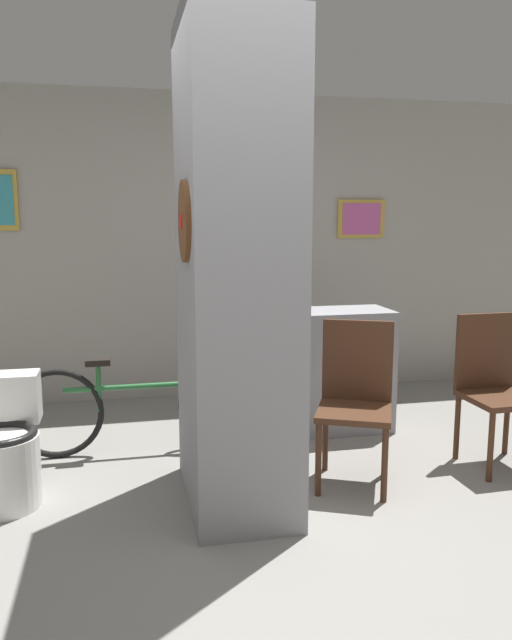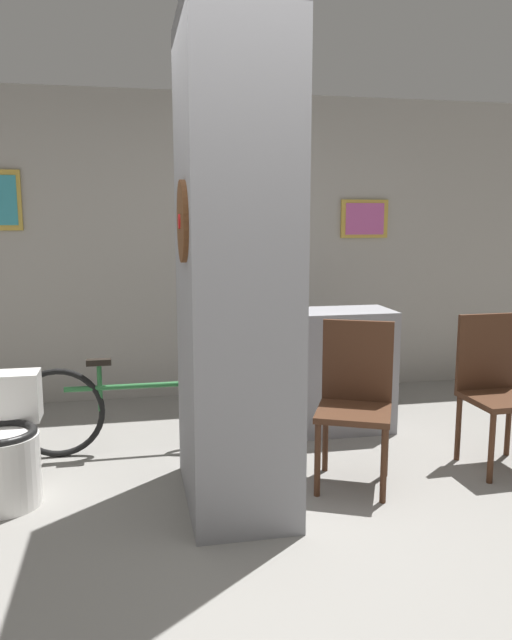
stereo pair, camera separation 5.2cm
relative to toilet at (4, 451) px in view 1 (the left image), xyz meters
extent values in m
plane|color=gray|center=(1.30, -0.72, -0.29)|extent=(14.00, 14.00, 0.00)
cube|color=gray|center=(1.30, 1.91, 1.01)|extent=(8.00, 0.06, 2.60)
cube|color=#B79338|center=(2.80, 1.87, 1.26)|extent=(0.44, 0.02, 0.34)
cube|color=#B24C8C|center=(2.80, 1.85, 1.26)|extent=(0.36, 0.01, 0.28)
cube|color=gray|center=(1.26, -0.23, 1.01)|extent=(0.55, 0.97, 2.60)
cylinder|color=#593319|center=(0.97, -0.43, 1.26)|extent=(0.03, 0.40, 0.40)
cylinder|color=red|center=(0.96, -0.43, 1.26)|extent=(0.01, 0.07, 0.07)
cube|color=gray|center=(1.98, 0.77, 0.16)|extent=(1.23, 0.44, 0.90)
cylinder|color=white|center=(0.00, -0.06, -0.09)|extent=(0.40, 0.40, 0.40)
torus|color=black|center=(0.00, -0.06, 0.12)|extent=(0.38, 0.38, 0.04)
cube|color=white|center=(0.00, 0.20, 0.25)|extent=(0.36, 0.20, 0.29)
cylinder|color=#422616|center=(1.72, -0.30, -0.08)|extent=(0.04, 0.04, 0.43)
cylinder|color=#422616|center=(2.05, -0.45, -0.08)|extent=(0.04, 0.04, 0.43)
cylinder|color=#422616|center=(1.87, 0.04, -0.08)|extent=(0.04, 0.04, 0.43)
cylinder|color=#422616|center=(2.21, -0.12, -0.08)|extent=(0.04, 0.04, 0.43)
cube|color=#422616|center=(1.96, -0.21, 0.16)|extent=(0.56, 0.56, 0.04)
cube|color=#422616|center=(2.05, -0.03, 0.42)|extent=(0.40, 0.20, 0.49)
cylinder|color=#422616|center=(2.78, -0.34, -0.08)|extent=(0.04, 0.04, 0.43)
cylinder|color=#422616|center=(2.78, 0.03, -0.08)|extent=(0.04, 0.04, 0.43)
cylinder|color=#422616|center=(3.14, 0.04, -0.08)|extent=(0.04, 0.04, 0.43)
cube|color=#422616|center=(2.96, -0.15, 0.16)|extent=(0.43, 0.43, 0.04)
cube|color=#422616|center=(2.96, 0.05, 0.42)|extent=(0.42, 0.04, 0.49)
torus|color=black|center=(0.22, 0.60, 0.01)|extent=(0.60, 0.04, 0.60)
torus|color=black|center=(1.31, 0.60, 0.01)|extent=(0.60, 0.04, 0.60)
cylinder|color=#266633|center=(0.77, 0.60, 0.16)|extent=(1.00, 0.04, 0.04)
cylinder|color=#266633|center=(0.50, 0.60, 0.16)|extent=(0.03, 0.03, 0.31)
cylinder|color=#266633|center=(1.26, 0.60, 0.16)|extent=(0.03, 0.03, 0.28)
cube|color=black|center=(0.50, 0.60, 0.34)|extent=(0.16, 0.06, 0.04)
cylinder|color=#262626|center=(1.26, 0.60, 0.30)|extent=(0.03, 0.42, 0.03)
cylinder|color=#19598C|center=(1.82, 0.76, 0.70)|extent=(0.07, 0.07, 0.19)
cylinder|color=#19598C|center=(1.82, 0.76, 0.84)|extent=(0.03, 0.03, 0.08)
sphere|color=#333333|center=(1.82, 0.76, 0.89)|extent=(0.03, 0.03, 0.03)
cylinder|color=silver|center=(1.71, 0.83, 0.68)|extent=(0.07, 0.07, 0.16)
cylinder|color=silver|center=(1.71, 0.83, 0.80)|extent=(0.03, 0.03, 0.07)
sphere|color=#333333|center=(1.71, 0.83, 0.84)|extent=(0.03, 0.03, 0.03)
camera|label=1|loc=(0.66, -3.49, 1.28)|focal=35.00mm
camera|label=2|loc=(0.71, -3.50, 1.28)|focal=35.00mm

